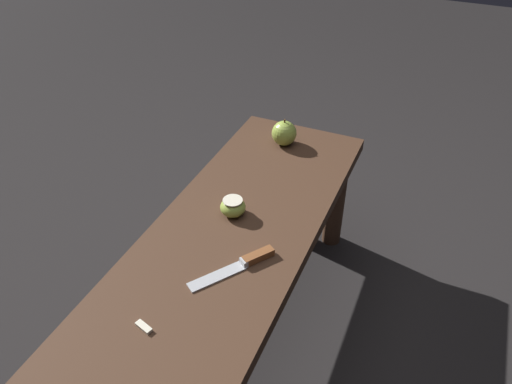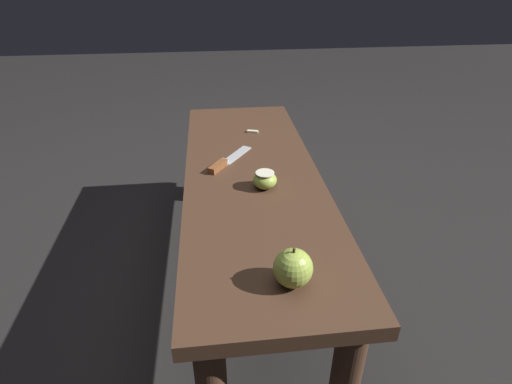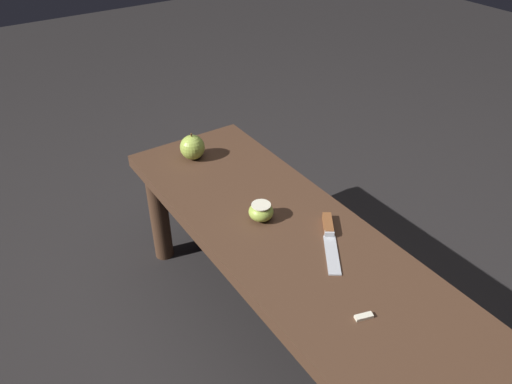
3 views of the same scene
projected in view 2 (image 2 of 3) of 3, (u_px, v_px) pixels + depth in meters
ground_plane at (253, 277)px, 1.47m from camera, size 8.00×8.00×0.00m
wooden_bench at (253, 194)px, 1.29m from camera, size 1.25×0.42×0.43m
knife at (224, 162)px, 1.30m from camera, size 0.21×0.15×0.02m
apple_whole at (293, 268)px, 0.81m from camera, size 0.08×0.08×0.09m
apple_cut at (265, 180)px, 1.16m from camera, size 0.07×0.07×0.05m
apple_slice_near_knife at (253, 131)px, 1.54m from camera, size 0.03×0.04×0.01m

